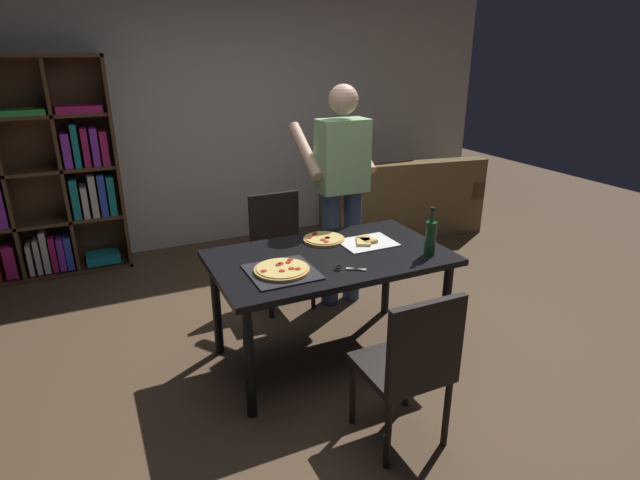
{
  "coord_description": "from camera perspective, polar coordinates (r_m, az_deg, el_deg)",
  "views": [
    {
      "loc": [
        -1.34,
        -2.69,
        1.99
      ],
      "look_at": [
        0.0,
        0.15,
        0.8
      ],
      "focal_mm": 28.49,
      "sensor_mm": 36.0,
      "label": 1
    }
  ],
  "objects": [
    {
      "name": "ground_plane",
      "position": [
        3.6,
        1.04,
        -12.77
      ],
      "size": [
        12.0,
        12.0,
        0.0
      ],
      "primitive_type": "plane",
      "color": "brown"
    },
    {
      "name": "back_wall",
      "position": [
        5.49,
        -11.3,
        14.19
      ],
      "size": [
        6.4,
        0.1,
        2.8
      ],
      "primitive_type": "cube",
      "color": "silver",
      "rests_on": "ground_plane"
    },
    {
      "name": "dining_table",
      "position": [
        3.28,
        1.12,
        -2.97
      ],
      "size": [
        1.51,
        0.88,
        0.75
      ],
      "color": "black",
      "rests_on": "ground_plane"
    },
    {
      "name": "chair_near_camera",
      "position": [
        2.66,
        10.2,
        -13.35
      ],
      "size": [
        0.42,
        0.42,
        0.9
      ],
      "color": "black",
      "rests_on": "ground_plane"
    },
    {
      "name": "chair_far_side",
      "position": [
        4.13,
        -4.59,
        -0.29
      ],
      "size": [
        0.42,
        0.42,
        0.9
      ],
      "color": "black",
      "rests_on": "ground_plane"
    },
    {
      "name": "couch",
      "position": [
        5.93,
        9.04,
        3.95
      ],
      "size": [
        1.8,
        1.08,
        0.85
      ],
      "color": "brown",
      "rests_on": "ground_plane"
    },
    {
      "name": "bookshelf",
      "position": [
        5.2,
        -29.44,
        5.96
      ],
      "size": [
        1.4,
        0.35,
        1.95
      ],
      "color": "#513823",
      "rests_on": "ground_plane"
    },
    {
      "name": "person_serving_pizza",
      "position": [
        3.96,
        2.39,
        6.24
      ],
      "size": [
        0.55,
        0.54,
        1.75
      ],
      "color": "#38476B",
      "rests_on": "ground_plane"
    },
    {
      "name": "pepperoni_pizza_on_tray",
      "position": [
        2.99,
        -4.3,
        -3.43
      ],
      "size": [
        0.39,
        0.39,
        0.04
      ],
      "color": "#2D2D33",
      "rests_on": "dining_table"
    },
    {
      "name": "pizza_slices_on_towel",
      "position": [
        3.45,
        5.28,
        -0.23
      ],
      "size": [
        0.36,
        0.28,
        0.03
      ],
      "color": "white",
      "rests_on": "dining_table"
    },
    {
      "name": "wine_bottle",
      "position": [
        3.28,
        12.29,
        0.31
      ],
      "size": [
        0.07,
        0.07,
        0.32
      ],
      "color": "#194723",
      "rests_on": "dining_table"
    },
    {
      "name": "kitchen_scissors",
      "position": [
        3.04,
        2.76,
        -3.2
      ],
      "size": [
        0.19,
        0.15,
        0.01
      ],
      "color": "silver",
      "rests_on": "dining_table"
    },
    {
      "name": "second_pizza_plain",
      "position": [
        3.48,
        0.43,
        0.11
      ],
      "size": [
        0.29,
        0.29,
        0.03
      ],
      "color": "tan",
      "rests_on": "dining_table"
    }
  ]
}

